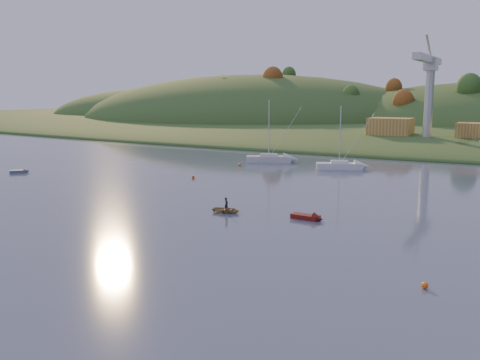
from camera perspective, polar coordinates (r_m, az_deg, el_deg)
The scene contains 19 objects.
ground at distance 37.54m, azimuth -21.19°, elevation -13.13°, with size 500.00×500.00×0.00m, color #344056.
far_shore at distance 253.45m, azimuth 23.32°, elevation 5.42°, with size 620.00×220.00×1.50m, color #2D431B.
shore_slope at distance 189.09m, azimuth 21.12°, elevation 4.48°, with size 640.00×150.00×7.00m, color #2D431B.
hill_left_far at distance 302.11m, azimuth -8.97°, elevation 6.57°, with size 120.00×100.00×32.00m, color #2D431B.
hill_left at distance 251.13m, azimuth 1.56°, elevation 6.14°, with size 170.00×140.00×44.00m, color #2D431B.
hillside_trees at distance 208.85m, azimuth 21.94°, elevation 4.83°, with size 280.00×50.00×32.00m, color #274E1B, non-canonical shape.
wharf at distance 145.87m, azimuth 20.57°, elevation 3.72°, with size 42.00×16.00×2.40m, color slate.
shed_west at distance 149.12m, azimuth 15.76°, elevation 5.47°, with size 11.00×8.00×4.80m, color olive.
shed_east at distance 146.60m, azimuth 23.86°, elevation 4.80°, with size 9.00×7.00×4.00m, color olive.
dock_crane at distance 142.29m, azimuth 19.50°, elevation 10.11°, with size 3.20×28.00×20.30m.
sailboat_near at distance 99.73m, azimuth 10.54°, elevation 1.57°, with size 8.59×5.77×11.54m.
sailboat_far at distance 108.15m, azimuth 3.08°, elevation 2.33°, with size 9.30×6.27×12.49m.
canoe at distance 62.71m, azimuth -1.47°, elevation -3.20°, with size 2.36×3.31×0.69m, color #8E7B4E.
paddler at distance 62.62m, azimuth -1.47°, elevation -2.80°, with size 0.57×0.38×1.57m, color black.
red_tender at distance 59.66m, azimuth 7.61°, elevation -4.01°, with size 3.83×1.57×1.27m.
grey_dinghy at distance 101.34m, azimuth -22.22°, elevation 0.87°, with size 3.07×3.22×1.21m.
buoy_0 at distance 41.28m, azimuth 19.11°, elevation -10.57°, with size 0.50×0.50×0.50m, color #F95F0D.
buoy_1 at distance 87.98m, azimuth -5.02°, elevation 0.34°, with size 0.50×0.50×0.50m, color #F95F0D.
buoy_2 at distance 102.45m, azimuth -0.03°, elevation 1.65°, with size 0.50×0.50×0.50m, color #F95F0D.
Camera 1 is at (27.37, -21.58, 13.94)m, focal length 40.00 mm.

